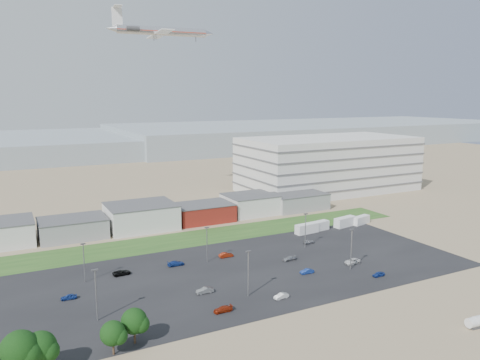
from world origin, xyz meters
TOP-DOWN VIEW (x-y plane):
  - ground at (0.00, 0.00)m, footprint 700.00×700.00m
  - parking_lot at (5.00, 20.00)m, footprint 120.00×50.00m
  - grass_strip at (0.00, 52.00)m, footprint 160.00×16.00m
  - hills_backdrop at (40.00, 315.00)m, footprint 700.00×200.00m
  - building_row at (-17.00, 71.00)m, footprint 170.00×20.00m
  - parking_garage at (90.00, 95.00)m, footprint 80.00×40.00m
  - storage_tank_nw at (32.36, -26.18)m, footprint 4.03×2.30m
  - box_trailer_a at (40.14, 40.54)m, footprint 8.47×3.41m
  - box_trailer_b at (45.16, 41.36)m, footprint 8.35×3.74m
  - box_trailer_c at (56.29, 41.27)m, footprint 8.89×4.25m
  - box_trailer_d at (63.22, 41.16)m, footprint 7.81×4.19m
  - tree_left at (-45.73, -5.71)m, footprint 6.29×6.29m
  - tree_mid at (-42.81, -5.07)m, footprint 5.45×5.45m
  - tree_right at (-31.43, -4.39)m, footprint 4.61×4.61m
  - tree_near at (-27.24, -2.36)m, footprint 4.98×4.98m
  - lightpole_front_l at (-31.57, 9.66)m, footprint 1.24×0.52m
  - lightpole_front_m at (0.32, 6.29)m, footprint 1.23×0.51m
  - lightpole_front_r at (31.21, 8.65)m, footprint 1.25×0.52m
  - lightpole_back_l at (-30.56, 30.97)m, footprint 1.12×0.47m
  - lightpole_back_m at (0.82, 30.53)m, footprint 1.13×0.47m
  - lightpole_back_r at (31.19, 28.78)m, footprint 1.20×0.50m
  - airliner at (16.31, 111.62)m, footprint 47.37×34.53m
  - parked_car_0 at (34.47, 11.75)m, footprint 4.93×2.78m
  - parked_car_1 at (19.67, 11.40)m, footprint 3.64×1.42m
  - parked_car_2 at (34.31, 1.86)m, footprint 3.36×1.46m
  - parked_car_3 at (-7.95, 1.73)m, footprint 4.06×1.73m
  - parked_car_4 at (-7.65, 12.04)m, footprint 4.03×1.61m
  - parked_car_5 at (-35.33, 22.49)m, footprint 3.49×1.61m
  - parked_car_6 at (-7.66, 31.57)m, footprint 4.40×1.79m
  - parked_car_8 at (34.27, 31.19)m, footprint 3.56×1.45m
  - parked_car_9 at (-21.76, 31.44)m, footprint 4.52×2.26m
  - parked_car_11 at (6.83, 31.48)m, footprint 4.02×1.44m
  - parked_car_12 at (20.88, 21.34)m, footprint 3.95×1.65m
  - parked_car_13 at (6.15, 1.79)m, footprint 3.60×1.56m

SIDE VIEW (x-z plane):
  - ground at x=0.00m, z-range 0.00..0.00m
  - parking_lot at x=5.00m, z-range 0.00..0.01m
  - grass_strip at x=0.00m, z-range 0.00..0.02m
  - parked_car_2 at x=34.31m, z-range 0.00..1.13m
  - parked_car_12 at x=20.88m, z-range 0.00..1.14m
  - parked_car_13 at x=6.15m, z-range 0.00..1.15m
  - parked_car_5 at x=-35.33m, z-range 0.00..1.16m
  - parked_car_3 at x=-7.95m, z-range 0.00..1.17m
  - parked_car_1 at x=19.67m, z-range 0.00..1.18m
  - parked_car_8 at x=34.27m, z-range 0.00..1.21m
  - parked_car_9 at x=-21.76m, z-range 0.00..1.23m
  - parked_car_6 at x=-7.66m, z-range 0.00..1.28m
  - parked_car_0 at x=34.47m, z-range 0.00..1.30m
  - parked_car_4 at x=-7.65m, z-range 0.00..1.30m
  - parked_car_11 at x=6.83m, z-range 0.00..1.32m
  - storage_tank_nw at x=32.36m, z-range 0.00..2.31m
  - box_trailer_d at x=63.22m, z-range 0.00..2.80m
  - box_trailer_b at x=45.16m, z-range 0.00..3.02m
  - box_trailer_a at x=40.14m, z-range 0.00..3.10m
  - box_trailer_c at x=56.29m, z-range 0.00..3.20m
  - tree_right at x=-31.43m, z-range 0.00..6.91m
  - tree_near at x=-27.24m, z-range 0.00..7.48m
  - building_row at x=-17.00m, z-range 0.00..8.00m
  - tree_mid at x=-42.81m, z-range 0.00..8.17m
  - hills_backdrop at x=40.00m, z-range 0.00..9.00m
  - tree_left at x=-45.73m, z-range 0.00..9.44m
  - lightpole_back_l at x=-30.56m, z-range 0.00..9.56m
  - lightpole_back_m at x=0.82m, z-range 0.00..9.57m
  - lightpole_back_r at x=31.19m, z-range 0.00..10.21m
  - lightpole_front_m at x=0.32m, z-range 0.00..10.41m
  - lightpole_front_l at x=-31.57m, z-range 0.00..10.56m
  - lightpole_front_r at x=31.21m, z-range 0.00..10.65m
  - parking_garage at x=90.00m, z-range 0.00..25.00m
  - airliner at x=16.31m, z-range 63.39..76.61m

